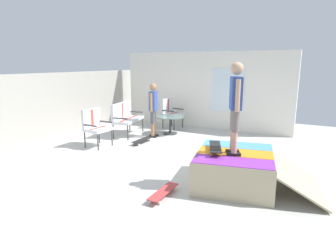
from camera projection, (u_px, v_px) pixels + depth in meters
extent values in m
cube|color=beige|center=(161.00, 162.00, 6.84)|extent=(12.00, 12.00, 0.10)
cube|color=#ADA89E|center=(43.00, 107.00, 8.49)|extent=(9.00, 0.20, 1.93)
cube|color=white|center=(203.00, 90.00, 10.04)|extent=(0.20, 6.00, 2.60)
cube|color=silver|center=(228.00, 90.00, 9.52)|extent=(0.03, 1.10, 1.40)
cube|color=tan|center=(234.00, 169.00, 5.40)|extent=(1.80, 1.65, 0.61)
cube|color=purple|center=(233.00, 162.00, 4.84)|extent=(0.76, 1.40, 0.01)
cube|color=orange|center=(235.00, 153.00, 5.33)|extent=(0.76, 1.40, 0.01)
cube|color=#4C99D8|center=(237.00, 145.00, 5.82)|extent=(0.76, 1.40, 0.01)
cylinder|color=#B2B2B7|center=(200.00, 151.00, 5.52)|extent=(1.47, 0.35, 0.05)
cube|color=tan|center=(296.00, 176.00, 5.10)|extent=(1.66, 1.16, 0.50)
cylinder|color=#38383D|center=(128.00, 133.00, 8.52)|extent=(0.04, 0.04, 0.44)
cylinder|color=#38383D|center=(143.00, 125.00, 9.61)|extent=(0.04, 0.04, 0.44)
cylinder|color=#38383D|center=(113.00, 132.00, 8.65)|extent=(0.04, 0.04, 0.44)
cylinder|color=#38383D|center=(130.00, 124.00, 9.75)|extent=(0.04, 0.04, 0.44)
cube|color=silver|center=(129.00, 120.00, 9.08)|extent=(1.33, 0.79, 0.08)
cube|color=#B74738|center=(129.00, 119.00, 9.07)|extent=(1.21, 0.34, 0.00)
cube|color=silver|center=(121.00, 110.00, 9.08)|extent=(1.24, 0.33, 0.50)
cube|color=#B74738|center=(121.00, 110.00, 9.08)|extent=(0.11, 0.10, 0.46)
cube|color=#38383D|center=(120.00, 118.00, 8.48)|extent=(0.13, 0.47, 0.04)
cube|color=#38383D|center=(136.00, 112.00, 9.61)|extent=(0.13, 0.47, 0.04)
cylinder|color=#38383D|center=(174.00, 124.00, 9.76)|extent=(0.04, 0.04, 0.44)
cylinder|color=#38383D|center=(183.00, 121.00, 10.19)|extent=(0.04, 0.04, 0.44)
cylinder|color=#38383D|center=(163.00, 122.00, 10.02)|extent=(0.04, 0.04, 0.44)
cylinder|color=#38383D|center=(172.00, 120.00, 10.45)|extent=(0.04, 0.04, 0.44)
cube|color=silver|center=(173.00, 114.00, 10.05)|extent=(0.68, 0.62, 0.08)
cube|color=#B74738|center=(173.00, 113.00, 10.04)|extent=(0.59, 0.16, 0.00)
cube|color=silver|center=(167.00, 106.00, 10.12)|extent=(0.63, 0.15, 0.50)
cube|color=#B74738|center=(167.00, 106.00, 10.12)|extent=(0.11, 0.09, 0.46)
cube|color=#38383D|center=(168.00, 111.00, 9.78)|extent=(0.09, 0.47, 0.04)
cube|color=#38383D|center=(177.00, 109.00, 10.25)|extent=(0.09, 0.47, 0.04)
cylinder|color=#38383D|center=(98.00, 142.00, 7.51)|extent=(0.04, 0.04, 0.44)
cylinder|color=#38383D|center=(112.00, 138.00, 7.96)|extent=(0.04, 0.04, 0.44)
cylinder|color=#38383D|center=(85.00, 140.00, 7.74)|extent=(0.04, 0.04, 0.44)
cylinder|color=#38383D|center=(99.00, 135.00, 8.20)|extent=(0.04, 0.04, 0.44)
cube|color=silver|center=(98.00, 129.00, 7.80)|extent=(0.64, 0.57, 0.08)
cube|color=#B74738|center=(98.00, 128.00, 7.79)|extent=(0.58, 0.12, 0.00)
cube|color=silver|center=(91.00, 118.00, 7.85)|extent=(0.62, 0.10, 0.50)
cube|color=#B74738|center=(91.00, 118.00, 7.85)|extent=(0.10, 0.09, 0.46)
cube|color=#38383D|center=(90.00, 125.00, 7.52)|extent=(0.06, 0.47, 0.04)
cube|color=#38383D|center=(105.00, 122.00, 8.01)|extent=(0.06, 0.47, 0.04)
cylinder|color=#38383D|center=(170.00, 125.00, 9.26)|extent=(0.06, 0.06, 0.55)
cylinder|color=#38383D|center=(170.00, 133.00, 9.31)|extent=(0.44, 0.44, 0.03)
cylinder|color=slate|center=(170.00, 117.00, 9.19)|extent=(0.90, 0.90, 0.02)
cube|color=black|center=(153.00, 136.00, 8.87)|extent=(0.16, 0.26, 0.05)
cylinder|color=#9E7051|center=(153.00, 130.00, 8.82)|extent=(0.10, 0.10, 0.38)
cylinder|color=#4C4C51|center=(153.00, 117.00, 8.74)|extent=(0.13, 0.13, 0.38)
cube|color=black|center=(155.00, 135.00, 9.03)|extent=(0.16, 0.26, 0.05)
cylinder|color=#9E7051|center=(154.00, 128.00, 8.98)|extent=(0.10, 0.10, 0.38)
cylinder|color=#4C4C51|center=(154.00, 116.00, 8.90)|extent=(0.13, 0.13, 0.38)
cube|color=#334C99|center=(153.00, 101.00, 8.72)|extent=(0.35, 0.25, 0.57)
sphere|color=#9E7051|center=(153.00, 87.00, 8.63)|extent=(0.22, 0.22, 0.22)
cylinder|color=#9E7051|center=(151.00, 103.00, 8.54)|extent=(0.08, 0.08, 0.54)
cylinder|color=#9E7051|center=(155.00, 101.00, 8.91)|extent=(0.08, 0.08, 0.54)
cube|color=black|center=(234.00, 154.00, 5.13)|extent=(0.20, 0.26, 0.05)
cylinder|color=tan|center=(234.00, 142.00, 5.09)|extent=(0.10, 0.10, 0.38)
cylinder|color=slate|center=(235.00, 121.00, 5.01)|extent=(0.13, 0.13, 0.38)
cube|color=black|center=(232.00, 151.00, 5.30)|extent=(0.20, 0.26, 0.05)
cylinder|color=tan|center=(233.00, 140.00, 5.25)|extent=(0.10, 0.10, 0.38)
cylinder|color=slate|center=(234.00, 119.00, 5.17)|extent=(0.13, 0.13, 0.38)
cube|color=#334C99|center=(236.00, 93.00, 4.99)|extent=(0.37, 0.30, 0.56)
sphere|color=tan|center=(237.00, 68.00, 4.90)|extent=(0.22, 0.22, 0.22)
cylinder|color=tan|center=(238.00, 96.00, 4.80)|extent=(0.08, 0.08, 0.53)
cylinder|color=tan|center=(234.00, 93.00, 5.19)|extent=(0.08, 0.08, 0.53)
cube|color=black|center=(142.00, 140.00, 8.22)|extent=(0.80, 0.22, 0.02)
cylinder|color=silver|center=(150.00, 140.00, 8.44)|extent=(0.06, 0.03, 0.06)
cylinder|color=silver|center=(146.00, 139.00, 8.51)|extent=(0.06, 0.03, 0.06)
cylinder|color=silver|center=(139.00, 145.00, 7.96)|extent=(0.06, 0.03, 0.06)
cylinder|color=silver|center=(134.00, 144.00, 8.04)|extent=(0.06, 0.03, 0.06)
cube|color=#B23838|center=(163.00, 191.00, 4.93)|extent=(0.80, 0.22, 0.02)
cylinder|color=silver|center=(175.00, 190.00, 5.15)|extent=(0.06, 0.03, 0.06)
cylinder|color=silver|center=(167.00, 188.00, 5.22)|extent=(0.06, 0.03, 0.06)
cylinder|color=silver|center=(160.00, 203.00, 4.66)|extent=(0.06, 0.03, 0.06)
cylinder|color=silver|center=(151.00, 201.00, 4.73)|extent=(0.06, 0.03, 0.06)
cube|color=black|center=(215.00, 147.00, 5.36)|extent=(0.82, 0.48, 0.01)
cylinder|color=gold|center=(219.00, 146.00, 5.64)|extent=(0.06, 0.05, 0.06)
cylinder|color=gold|center=(210.00, 146.00, 5.65)|extent=(0.06, 0.05, 0.06)
cylinder|color=gold|center=(220.00, 155.00, 5.09)|extent=(0.06, 0.05, 0.06)
cylinder|color=gold|center=(211.00, 154.00, 5.11)|extent=(0.06, 0.05, 0.06)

